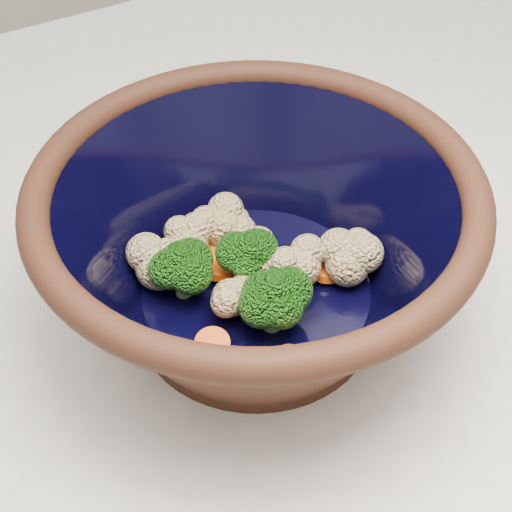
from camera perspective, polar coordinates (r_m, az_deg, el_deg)
mixing_bowl at (r=0.51m, az=0.00°, el=1.05°), size 0.36×0.36×0.14m
vegetable_pile at (r=0.52m, az=-0.42°, el=-0.87°), size 0.16×0.16×0.05m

